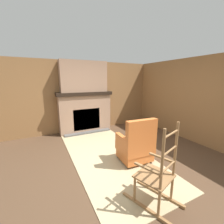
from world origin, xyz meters
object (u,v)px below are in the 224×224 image
object	(u,v)px
rocking_chair	(157,178)
storage_case	(98,90)
armchair	(136,146)
firewood_stack	(139,132)
oil_lamp_vase	(72,89)

from	to	relation	value
rocking_chair	storage_case	distance (m)	3.75
armchair	firewood_stack	distance (m)	1.67
firewood_stack	storage_case	xyz separation A→B (m)	(-1.22, -0.93, 1.33)
oil_lamp_vase	storage_case	size ratio (longest dim) A/B	1.15
rocking_chair	storage_case	xyz separation A→B (m)	(-3.57, 0.53, 1.02)
armchair	storage_case	world-z (taller)	storage_case
oil_lamp_vase	storage_case	bearing A→B (deg)	89.99
firewood_stack	oil_lamp_vase	xyz separation A→B (m)	(-1.22, -1.82, 1.36)
rocking_chair	storage_case	world-z (taller)	storage_case
rocking_chair	armchair	bearing A→B (deg)	-39.94
armchair	rocking_chair	size ratio (longest dim) A/B	0.82
rocking_chair	oil_lamp_vase	xyz separation A→B (m)	(-3.57, -0.36, 1.05)
rocking_chair	firewood_stack	size ratio (longest dim) A/B	2.27
firewood_stack	storage_case	bearing A→B (deg)	-142.77
firewood_stack	armchair	bearing A→B (deg)	-39.53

